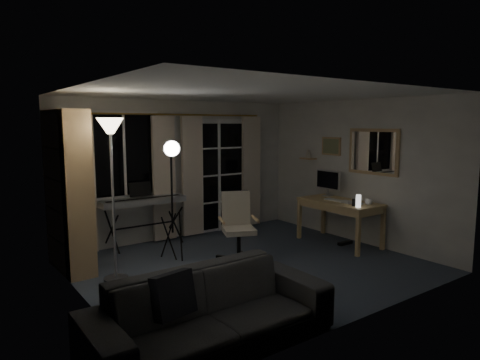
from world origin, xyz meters
name	(u,v)px	position (x,y,z in m)	size (l,w,h in m)	color
floor	(250,266)	(0.00, 0.00, -0.01)	(4.50, 4.00, 0.02)	#333E4A
window	(124,155)	(-1.05, 1.97, 1.50)	(1.20, 0.08, 1.40)	white
french_door	(218,176)	(0.75, 1.97, 1.03)	(1.32, 0.09, 2.11)	white
curtains	(178,177)	(-0.14, 1.88, 1.09)	(3.60, 0.07, 2.13)	gold
bookshelf	(66,196)	(-2.13, 1.28, 1.03)	(0.39, 1.03, 2.18)	tan
torchiere_lamp	(111,151)	(-1.74, 0.56, 1.67)	(0.36, 0.36, 2.07)	#B2B2B7
keyboard_piano	(143,202)	(-0.86, 1.70, 0.75)	(1.37, 0.67, 0.99)	black
studio_light	(172,162)	(-0.77, 0.85, 1.45)	(0.40, 0.41, 1.81)	black
office_chair	(237,220)	(0.00, 0.32, 0.60)	(0.70, 0.71, 1.01)	black
desk	(340,206)	(1.88, 0.02, 0.64)	(0.69, 1.36, 0.73)	tan
monitor	(328,181)	(2.08, 0.47, 1.00)	(0.18, 0.52, 0.46)	silver
desk_clutter	(348,213)	(1.82, -0.21, 0.57)	(0.43, 0.82, 0.92)	white
mug	(369,201)	(1.98, -0.48, 0.79)	(0.12, 0.09, 0.12)	silver
wall_mirror	(373,152)	(2.22, -0.35, 1.55)	(0.04, 0.94, 0.74)	tan
framed_print	(331,146)	(2.23, 0.55, 1.60)	(0.03, 0.42, 0.32)	tan
wall_shelf	(308,155)	(2.16, 1.05, 1.41)	(0.16, 0.30, 0.18)	tan
sofa	(211,299)	(-1.62, -1.55, 0.44)	(2.26, 0.67, 0.88)	#29292B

